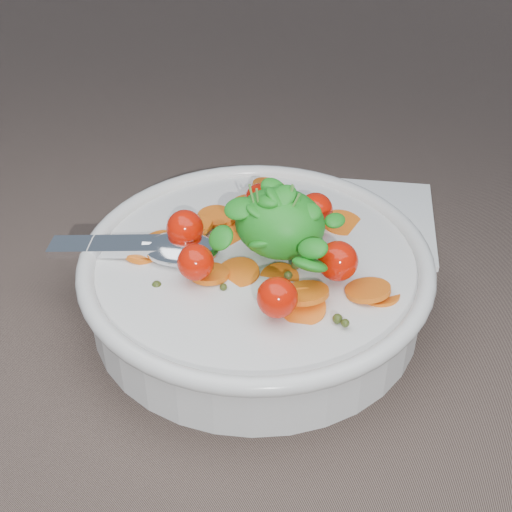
% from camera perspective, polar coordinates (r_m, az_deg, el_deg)
% --- Properties ---
extents(ground, '(6.00, 6.00, 0.00)m').
position_cam_1_polar(ground, '(0.65, -2.08, -5.21)').
color(ground, brown).
rests_on(ground, ground).
extents(bowl, '(0.33, 0.31, 0.13)m').
position_cam_1_polar(bowl, '(0.63, 0.03, -1.69)').
color(bowl, silver).
rests_on(bowl, ground).
extents(napkin, '(0.21, 0.20, 0.01)m').
position_cam_1_polar(napkin, '(0.77, 7.60, 2.97)').
color(napkin, white).
rests_on(napkin, ground).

